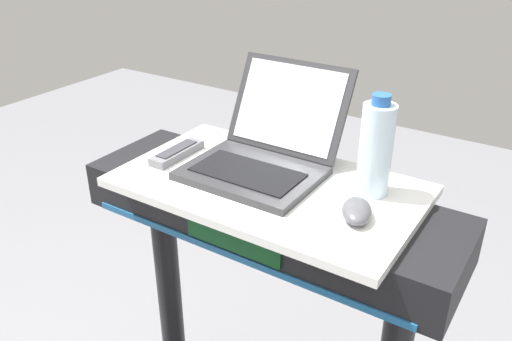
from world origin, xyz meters
The scene contains 5 objects.
desk_board centered at (0.00, 0.70, 1.13)m, with size 0.68×0.40×0.02m, color white.
laptop centered at (-0.05, 0.76, 1.19)m, with size 0.30×0.34×0.22m.
computer_mouse centered at (0.23, 0.66, 1.16)m, with size 0.06×0.10×0.03m, color #4C4C51.
water_bottle centered at (0.21, 0.78, 1.25)m, with size 0.07×0.07×0.22m.
tv_remote centered at (-0.26, 0.69, 1.15)m, with size 0.05×0.16×0.02m.
Camera 1 is at (0.55, -0.21, 1.71)m, focal length 37.31 mm.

